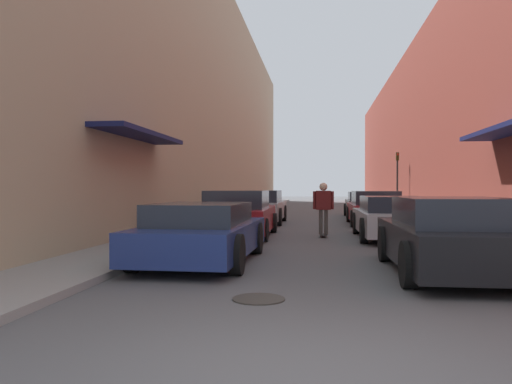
% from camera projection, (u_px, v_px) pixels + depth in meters
% --- Properties ---
extents(ground, '(115.28, 115.28, 0.00)m').
position_uv_depth(ground, '(318.00, 218.00, 24.53)').
color(ground, '#515154').
extents(curb_strip_left, '(1.80, 52.40, 0.12)m').
position_uv_depth(curb_strip_left, '(248.00, 211.00, 30.26)').
color(curb_strip_left, gray).
rests_on(curb_strip_left, ground).
extents(curb_strip_right, '(1.80, 52.40, 0.12)m').
position_uv_depth(curb_strip_right, '(390.00, 212.00, 29.20)').
color(curb_strip_right, gray).
rests_on(curb_strip_right, ground).
extents(building_row_left, '(4.90, 52.40, 13.06)m').
position_uv_depth(building_row_left, '(202.00, 105.00, 30.56)').
color(building_row_left, tan).
rests_on(building_row_left, ground).
extents(building_row_right, '(4.90, 52.40, 9.44)m').
position_uv_depth(building_row_right, '(441.00, 132.00, 28.79)').
color(building_row_right, brown).
rests_on(building_row_right, ground).
extents(parked_car_left_0, '(2.03, 4.49, 1.18)m').
position_uv_depth(parked_car_left_0, '(202.00, 233.00, 9.85)').
color(parked_car_left_0, navy).
rests_on(parked_car_left_0, ground).
extents(parked_car_left_1, '(2.05, 4.59, 1.39)m').
position_uv_depth(parked_car_left_1, '(239.00, 215.00, 15.08)').
color(parked_car_left_1, maroon).
rests_on(parked_car_left_1, ground).
extents(parked_car_left_2, '(1.88, 4.37, 1.37)m').
position_uv_depth(parked_car_left_2, '(261.00, 207.00, 20.65)').
color(parked_car_left_2, '#B7B7BC').
rests_on(parked_car_left_2, ground).
extents(parked_car_right_0, '(2.06, 4.38, 1.32)m').
position_uv_depth(parked_car_right_0, '(451.00, 237.00, 8.49)').
color(parked_car_right_0, black).
rests_on(parked_car_right_0, ground).
extents(parked_car_right_1, '(2.04, 4.54, 1.23)m').
position_uv_depth(parked_car_right_1, '(392.00, 218.00, 14.41)').
color(parked_car_right_1, '#B7B7BC').
rests_on(parked_car_right_1, ground).
extents(parked_car_right_2, '(2.04, 4.58, 1.35)m').
position_uv_depth(parked_car_right_2, '(375.00, 209.00, 19.78)').
color(parked_car_right_2, maroon).
rests_on(parked_car_right_2, ground).
extents(parked_car_right_3, '(1.88, 4.08, 1.27)m').
position_uv_depth(parked_car_right_3, '(364.00, 205.00, 24.78)').
color(parked_car_right_3, gray).
rests_on(parked_car_right_3, ground).
extents(skateboarder, '(0.62, 0.78, 1.63)m').
position_uv_depth(skateboarder, '(323.00, 204.00, 14.91)').
color(skateboarder, black).
rests_on(skateboarder, ground).
extents(manhole_cover, '(0.70, 0.70, 0.02)m').
position_uv_depth(manhole_cover, '(259.00, 299.00, 6.60)').
color(manhole_cover, '#332D28').
rests_on(manhole_cover, ground).
extents(traffic_light, '(0.16, 0.22, 3.36)m').
position_uv_depth(traffic_light, '(397.00, 175.00, 28.34)').
color(traffic_light, '#2D2D2D').
rests_on(traffic_light, curb_strip_right).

